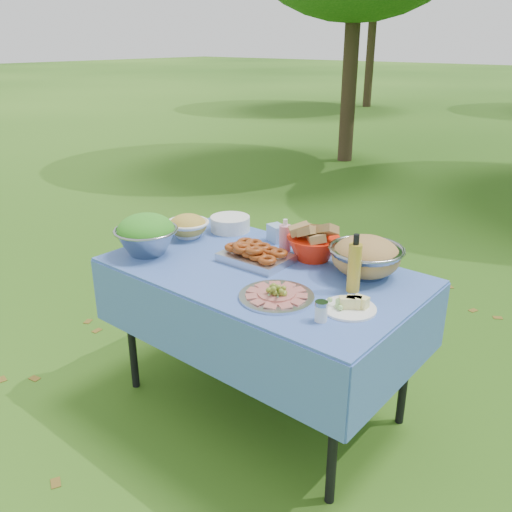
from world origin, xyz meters
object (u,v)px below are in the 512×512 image
Objects in this scene: bread_bowl at (313,242)px; picnic_table at (261,339)px; plate_stack at (230,223)px; charcuterie_platter at (277,290)px; salad_bowl at (146,234)px; oil_bottle at (355,263)px; pasta_bowl_steel at (366,256)px.

picnic_table is at bearing -114.27° from bread_bowl.
plate_stack is 0.85× the size of bread_bowl.
salad_bowl is at bearing -178.80° from charcuterie_platter.
plate_stack is at bearing 174.71° from bread_bowl.
oil_bottle reaches higher than picnic_table.
plate_stack reaches higher than picnic_table.
picnic_table is at bearing 140.39° from charcuterie_platter.
salad_bowl is (-0.56, -0.21, 0.48)m from picnic_table.
bread_bowl is 0.29m from pasta_bowl_steel.
salad_bowl is 0.81m from charcuterie_platter.
charcuterie_platter is at bearing -129.16° from oil_bottle.
charcuterie_platter is (0.24, -0.20, 0.42)m from picnic_table.
salad_bowl reaches higher than plate_stack.
oil_bottle is at bearing 15.23° from salad_bowl.
bread_bowl is (0.11, 0.25, 0.47)m from picnic_table.
pasta_bowl_steel is (0.88, -0.06, 0.05)m from plate_stack.
picnic_table is 0.67m from pasta_bowl_steel.
plate_stack is at bearing 80.72° from salad_bowl.
oil_bottle is (0.21, 0.26, 0.09)m from charcuterie_platter.
picnic_table is at bearing -32.90° from plate_stack.
charcuterie_platter is at bearing -35.26° from plate_stack.
plate_stack is 0.88m from pasta_bowl_steel.
plate_stack is at bearing 176.19° from pasta_bowl_steel.
oil_bottle reaches higher than pasta_bowl_steel.
picnic_table is at bearing 20.75° from salad_bowl.
salad_bowl is at bearing -154.28° from pasta_bowl_steel.
charcuterie_platter reaches higher than picnic_table.
pasta_bowl_steel is 0.48m from charcuterie_platter.
salad_bowl is 1.20× the size of bread_bowl.
oil_bottle reaches higher than charcuterie_platter.
oil_bottle is (0.93, -0.25, 0.09)m from plate_stack.
pasta_bowl_steel is (0.40, 0.25, 0.47)m from picnic_table.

